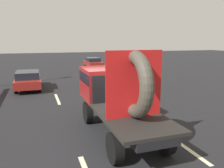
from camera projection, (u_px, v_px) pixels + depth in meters
ground_plane at (115, 127)px, 9.40m from camera, size 120.00×120.00×0.00m
flatbed_truck at (114, 91)px, 8.97m from camera, size 2.02×5.63×3.28m
distant_sedan at (28, 80)px, 16.62m from camera, size 1.77×4.13×1.35m
lane_dash_left_far at (57, 99)px, 13.93m from camera, size 0.16×2.67×0.01m
lane_dash_right_near at (186, 148)px, 7.60m from camera, size 0.16×2.38×0.01m
lane_dash_right_far at (115, 98)px, 14.25m from camera, size 0.16×2.65×0.01m
oncoming_car at (93, 62)px, 29.61m from camera, size 1.75×4.09×1.33m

